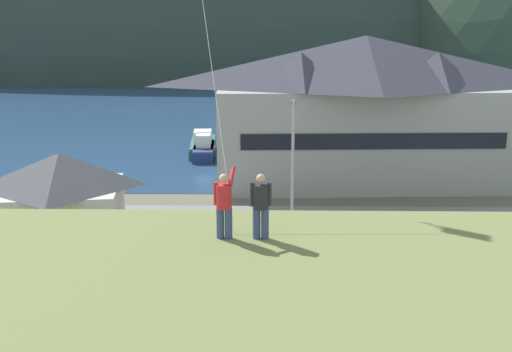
% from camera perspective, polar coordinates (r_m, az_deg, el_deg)
% --- Properties ---
extents(ground_plane, '(600.00, 600.00, 0.00)m').
position_cam_1_polar(ground_plane, '(27.38, 0.66, -12.44)').
color(ground_plane, '#66604C').
extents(parking_lot_pad, '(40.00, 20.00, 0.10)m').
position_cam_1_polar(parking_lot_pad, '(31.89, 0.73, -8.25)').
color(parking_lot_pad, gray).
rests_on(parking_lot_pad, ground).
extents(bay_water, '(360.00, 84.00, 0.03)m').
position_cam_1_polar(bay_water, '(85.27, 1.00, 6.32)').
color(bay_water, navy).
rests_on(bay_water, ground).
extents(far_hill_east_peak, '(135.73, 57.53, 78.64)m').
position_cam_1_polar(far_hill_east_peak, '(137.55, -11.48, 9.24)').
color(far_hill_east_peak, '#2D3D33').
rests_on(far_hill_east_peak, ground).
extents(far_hill_center_saddle, '(124.57, 51.53, 69.10)m').
position_cam_1_polar(far_hill_center_saddle, '(140.70, -8.97, 9.47)').
color(far_hill_center_saddle, '#334733').
rests_on(far_hill_center_saddle, ground).
extents(harbor_lodge, '(23.10, 9.97, 10.88)m').
position_cam_1_polar(harbor_lodge, '(46.77, 9.82, 6.25)').
color(harbor_lodge, '#999E99').
rests_on(harbor_lodge, ground).
extents(storage_shed_near_lot, '(7.25, 6.62, 5.29)m').
position_cam_1_polar(storage_shed_near_lot, '(35.23, -17.27, -2.02)').
color(storage_shed_near_lot, beige).
rests_on(storage_shed_near_lot, ground).
extents(storage_shed_waterside, '(6.83, 4.61, 4.35)m').
position_cam_1_polar(storage_shed_waterside, '(45.64, 1.76, 1.76)').
color(storage_shed_waterside, '#756B5B').
rests_on(storage_shed_waterside, ground).
extents(wharf_dock, '(3.20, 11.53, 0.70)m').
position_cam_1_polar(wharf_dock, '(57.96, -1.35, 2.64)').
color(wharf_dock, '#70604C').
rests_on(wharf_dock, ground).
extents(moored_boat_wharfside, '(2.11, 5.71, 2.16)m').
position_cam_1_polar(moored_boat_wharfside, '(55.44, -4.78, 2.42)').
color(moored_boat_wharfside, navy).
rests_on(moored_boat_wharfside, ground).
extents(moored_boat_outer_mooring, '(2.01, 6.19, 2.16)m').
position_cam_1_polar(moored_boat_outer_mooring, '(58.50, 1.93, 3.12)').
color(moored_boat_outer_mooring, silver).
rests_on(moored_boat_outer_mooring, ground).
extents(moored_boat_inner_slip, '(2.75, 7.18, 2.16)m').
position_cam_1_polar(moored_boat_inner_slip, '(57.22, -4.86, 2.81)').
color(moored_boat_inner_slip, '#23564C').
rests_on(moored_boat_inner_slip, ground).
extents(parked_car_mid_row_far, '(4.26, 2.18, 1.82)m').
position_cam_1_polar(parked_car_mid_row_far, '(32.11, 0.08, -6.12)').
color(parked_car_mid_row_far, red).
rests_on(parked_car_mid_row_far, parking_lot_pad).
extents(parked_car_mid_row_center, '(4.33, 2.32, 1.82)m').
position_cam_1_polar(parked_car_mid_row_center, '(26.99, 8.96, -10.53)').
color(parked_car_mid_row_center, black).
rests_on(parked_car_mid_row_center, parking_lot_pad).
extents(parked_car_back_row_left, '(4.32, 2.30, 1.82)m').
position_cam_1_polar(parked_car_back_row_left, '(27.50, -3.01, -9.86)').
color(parked_car_back_row_left, '#B28923').
rests_on(parked_car_back_row_left, parking_lot_pad).
extents(parked_car_front_row_end, '(4.27, 2.19, 1.82)m').
position_cam_1_polar(parked_car_front_row_end, '(32.79, 10.56, -5.94)').
color(parked_car_front_row_end, '#B28923').
rests_on(parked_car_front_row_end, parking_lot_pad).
extents(parked_car_lone_by_shed, '(4.26, 2.18, 1.82)m').
position_cam_1_polar(parked_car_lone_by_shed, '(34.23, 18.81, -5.61)').
color(parked_car_lone_by_shed, '#9EA3A8').
rests_on(parked_car_lone_by_shed, parking_lot_pad).
extents(parking_light_pole, '(0.24, 0.78, 7.57)m').
position_cam_1_polar(parking_light_pole, '(35.86, 3.38, 1.70)').
color(parking_light_pole, '#ADADB2').
rests_on(parking_light_pole, parking_lot_pad).
extents(person_kite_flyer, '(0.57, 0.64, 1.86)m').
position_cam_1_polar(person_kite_flyer, '(16.14, -2.93, -2.51)').
color(person_kite_flyer, '#384770').
rests_on(person_kite_flyer, grassy_hill_foreground).
extents(person_companion, '(0.55, 0.40, 1.74)m').
position_cam_1_polar(person_companion, '(16.10, 0.44, -2.60)').
color(person_companion, '#384770').
rests_on(person_companion, grassy_hill_foreground).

